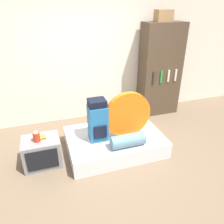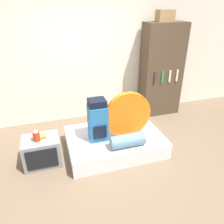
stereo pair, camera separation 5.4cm
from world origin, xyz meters
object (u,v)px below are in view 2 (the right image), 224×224
object	(u,v)px
television	(42,151)
tent_bag	(128,115)
canister	(36,136)
bookshelf	(161,71)
sleeping_roll	(127,141)
backpack	(98,121)
cardboard_box	(165,16)

from	to	relation	value
television	tent_bag	bearing A→B (deg)	-1.57
canister	bookshelf	world-z (taller)	bookshelf
tent_bag	sleeping_roll	size ratio (longest dim) A/B	1.43
bookshelf	backpack	bearing A→B (deg)	-147.08
television	cardboard_box	world-z (taller)	cardboard_box
tent_bag	bookshelf	world-z (taller)	bookshelf
television	bookshelf	xyz separation A→B (m)	(2.64, 1.12, 0.76)
television	bookshelf	world-z (taller)	bookshelf
backpack	tent_bag	xyz separation A→B (m)	(0.50, -0.05, 0.05)
tent_bag	canister	bearing A→B (deg)	179.48
tent_bag	bookshelf	size ratio (longest dim) A/B	0.40
tent_bag	sleeping_roll	distance (m)	0.43
backpack	television	xyz separation A→B (m)	(-0.92, -0.01, -0.39)
backpack	cardboard_box	world-z (taller)	cardboard_box
sleeping_roll	tent_bag	bearing A→B (deg)	70.15
sleeping_roll	television	size ratio (longest dim) A/B	0.97
television	cardboard_box	size ratio (longest dim) A/B	1.72
tent_bag	bookshelf	distance (m)	1.72
cardboard_box	television	bearing A→B (deg)	-156.88
tent_bag	television	xyz separation A→B (m)	(-1.42, 0.04, -0.45)
backpack	canister	bearing A→B (deg)	-177.89
backpack	sleeping_roll	xyz separation A→B (m)	(0.39, -0.35, -0.24)
canister	bookshelf	bearing A→B (deg)	23.21
canister	bookshelf	distance (m)	2.95
canister	cardboard_box	distance (m)	3.25
sleeping_roll	cardboard_box	bearing A→B (deg)	48.63
backpack	sleeping_roll	distance (m)	0.58
sleeping_roll	cardboard_box	distance (m)	2.58
sleeping_roll	cardboard_box	world-z (taller)	cardboard_box
backpack	canister	xyz separation A→B (m)	(-0.96, -0.04, -0.09)
bookshelf	cardboard_box	size ratio (longest dim) A/B	6.04
backpack	tent_bag	bearing A→B (deg)	-5.57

